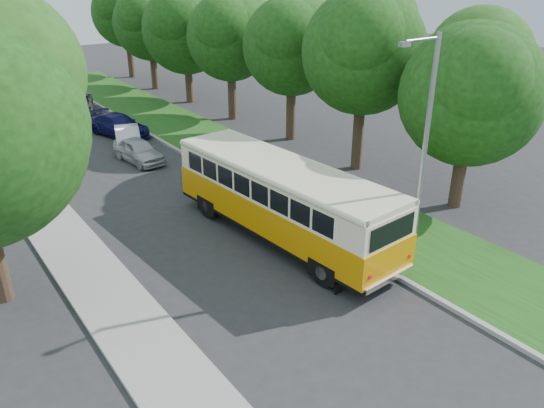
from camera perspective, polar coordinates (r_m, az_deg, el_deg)
ground at (r=18.22m, az=-0.45°, el=-8.05°), size 120.00×120.00×0.00m
curb at (r=23.62m, az=-0.41°, el=0.18°), size 0.20×70.00×0.15m
grass_verge at (r=24.95m, az=3.99°, el=1.47°), size 4.50×70.00×0.13m
sidewalk at (r=20.46m, az=-20.00°, el=-5.58°), size 2.20×70.00×0.12m
treeline at (r=33.03m, az=-14.99°, el=16.99°), size 24.27×41.91×9.46m
lamppost_near at (r=17.37m, az=15.87°, el=5.32°), size 1.71×0.16×8.00m
warning_sign at (r=26.16m, az=-24.50°, el=4.23°), size 0.56×0.10×2.50m
vintage_bus at (r=20.08m, az=1.13°, el=0.21°), size 3.42×10.58×3.09m
car_silver at (r=29.47m, az=-14.16°, el=5.60°), size 1.88×3.82×1.25m
car_white at (r=31.79m, az=-15.25°, el=6.87°), size 2.45×4.04×1.26m
car_blue at (r=34.42m, az=-16.16°, el=8.14°), size 3.00×4.86×1.32m
car_grey at (r=40.10m, az=-20.36°, el=9.92°), size 3.81×5.68×1.45m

